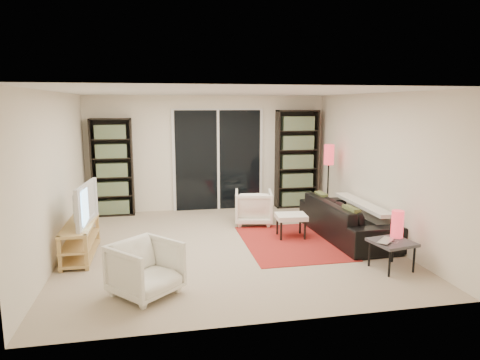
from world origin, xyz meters
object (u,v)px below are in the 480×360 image
object	(u,v)px
bookshelf_right	(297,159)
armchair_back	(253,207)
floor_lamp	(329,162)
tv_stand	(80,239)
sofa	(347,219)
bookshelf_left	(112,168)
armchair_front	(146,269)
ottoman	(291,218)
side_table	(392,244)

from	to	relation	value
bookshelf_right	armchair_back	size ratio (longest dim) A/B	3.01
bookshelf_right	floor_lamp	bearing A→B (deg)	-72.14
tv_stand	sofa	xyz separation A→B (m)	(4.25, 0.13, 0.05)
armchair_back	bookshelf_right	bearing A→B (deg)	-125.41
bookshelf_right	tv_stand	xyz separation A→B (m)	(-4.12, -2.41, -0.79)
tv_stand	sofa	world-z (taller)	sofa
bookshelf_left	floor_lamp	bearing A→B (deg)	-13.40
armchair_front	ottoman	size ratio (longest dim) A/B	1.32
floor_lamp	bookshelf_left	bearing A→B (deg)	166.60
sofa	side_table	size ratio (longest dim) A/B	3.68
sofa	floor_lamp	size ratio (longest dim) A/B	1.50
sofa	floor_lamp	xyz separation A→B (m)	(0.19, 1.29, 0.80)
armchair_back	side_table	size ratio (longest dim) A/B	1.18
ottoman	tv_stand	bearing A→B (deg)	-174.95
bookshelf_right	side_table	distance (m)	3.80
ottoman	side_table	xyz separation A→B (m)	(0.90, -1.62, 0.02)
bookshelf_left	armchair_front	distance (m)	4.02
bookshelf_left	floor_lamp	world-z (taller)	bookshelf_left
bookshelf_right	ottoman	world-z (taller)	bookshelf_right
bookshelf_right	sofa	xyz separation A→B (m)	(0.13, -2.28, -0.73)
armchair_back	sofa	bearing A→B (deg)	151.49
sofa	armchair_back	distance (m)	1.76
bookshelf_right	tv_stand	world-z (taller)	bookshelf_right
tv_stand	side_table	bearing A→B (deg)	-17.46
bookshelf_left	side_table	distance (m)	5.48
ottoman	side_table	bearing A→B (deg)	-60.90
bookshelf_right	armchair_front	bearing A→B (deg)	-128.83
bookshelf_right	armchair_back	world-z (taller)	bookshelf_right
armchair_front	floor_lamp	size ratio (longest dim) A/B	0.49
sofa	floor_lamp	distance (m)	1.52
tv_stand	bookshelf_right	bearing A→B (deg)	30.32
side_table	floor_lamp	world-z (taller)	floor_lamp
tv_stand	ottoman	size ratio (longest dim) A/B	2.33
tv_stand	armchair_back	bearing A→B (deg)	23.25
armchair_back	side_table	xyz separation A→B (m)	(1.33, -2.57, 0.04)
armchair_front	armchair_back	bearing A→B (deg)	13.10
side_table	tv_stand	bearing A→B (deg)	162.54
side_table	bookshelf_right	bearing A→B (deg)	91.72
bookshelf_left	armchair_back	bearing A→B (deg)	-23.89
bookshelf_left	ottoman	size ratio (longest dim) A/B	3.65
sofa	floor_lamp	bearing A→B (deg)	-10.50
bookshelf_left	armchair_back	xyz separation A→B (m)	(2.63, -1.16, -0.66)
ottoman	side_table	world-z (taller)	same
bookshelf_left	floor_lamp	xyz separation A→B (m)	(4.17, -0.99, 0.14)
bookshelf_left	bookshelf_right	distance (m)	3.85
tv_stand	armchair_back	size ratio (longest dim) A/B	1.78
sofa	side_table	bearing A→B (deg)	176.98
tv_stand	sofa	distance (m)	4.25
sofa	tv_stand	bearing A→B (deg)	89.50
sofa	armchair_front	xyz separation A→B (m)	(-3.28, -1.63, 0.00)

